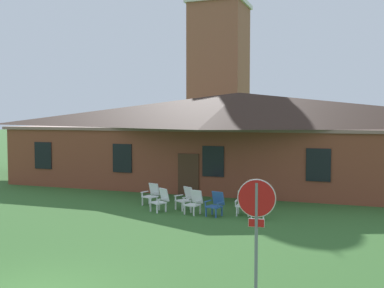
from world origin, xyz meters
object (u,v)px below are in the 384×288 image
Objects in this scene: lawn_chair_middle at (194,202)px; lawn_chair_right_end at (216,203)px; lawn_chair_left_end at (185,198)px; lawn_chair_by_porch at (151,194)px; lawn_chair_near_door at (161,200)px; lawn_chair_under_eave at (257,206)px; lawn_chair_far_side at (244,202)px; stop_sign at (256,216)px.

lawn_chair_middle and lawn_chair_right_end have the same top height.
lawn_chair_by_porch is at bearing 166.05° from lawn_chair_left_end.
lawn_chair_near_door is at bearing -138.55° from lawn_chair_left_end.
lawn_chair_under_eave is at bearing 1.17° from lawn_chair_right_end.
lawn_chair_near_door is 1.00× the size of lawn_chair_far_side.
lawn_chair_middle is (-4.32, 8.29, -1.41)m from stop_sign.
lawn_chair_near_door and lawn_chair_under_eave have the same top height.
lawn_chair_middle is at bearing 117.54° from stop_sign.
lawn_chair_near_door is 4.10m from lawn_chair_under_eave.
lawn_chair_near_door and lawn_chair_far_side have the same top height.
lawn_chair_by_porch is (-6.76, 9.46, -1.41)m from stop_sign.
lawn_chair_far_side is (1.01, 0.58, 0.00)m from lawn_chair_right_end.
lawn_chair_middle is at bearing -25.68° from lawn_chair_by_porch.
lawn_chair_left_end is (-4.98, 9.02, -1.41)m from stop_sign.
lawn_chair_by_porch is 2.71m from lawn_chair_middle.
lawn_chair_left_end is 1.00× the size of lawn_chair_under_eave.
lawn_chair_near_door is 3.46m from lawn_chair_far_side.
stop_sign is 2.81× the size of lawn_chair_far_side.
lawn_chair_left_end and lawn_chair_middle have the same top height.
lawn_chair_by_porch is 3.59m from lawn_chair_right_end.
lawn_chair_near_door is 2.42m from lawn_chair_right_end.
stop_sign reaches higher than lawn_chair_by_porch.
lawn_chair_right_end is at bearing -2.84° from lawn_chair_middle.
lawn_chair_under_eave is at bearing -0.26° from lawn_chair_middle.
stop_sign is 11.71m from lawn_chair_by_porch.
lawn_chair_far_side is at bearing -4.39° from lawn_chair_left_end.
stop_sign is 2.81× the size of lawn_chair_left_end.
lawn_chair_by_porch is at bearing 154.32° from lawn_chair_middle.
stop_sign is 2.81× the size of lawn_chair_under_eave.
lawn_chair_near_door is 1.00× the size of lawn_chair_under_eave.
lawn_chair_right_end is at bearing -150.15° from lawn_chair_far_side.
lawn_chair_right_end is at bearing -178.83° from lawn_chair_under_eave.
lawn_chair_under_eave is (-1.71, 8.27, -1.41)m from stop_sign.
lawn_chair_left_end is (0.83, 0.73, 0.00)m from lawn_chair_near_door.
lawn_chair_left_end and lawn_chair_under_eave have the same top height.
stop_sign reaches higher than lawn_chair_near_door.
stop_sign is 9.45m from lawn_chair_middle.
lawn_chair_under_eave is (1.68, 0.03, 0.00)m from lawn_chair_right_end.
lawn_chair_far_side and lawn_chair_under_eave have the same top height.
lawn_chair_middle and lawn_chair_under_eave have the same top height.
lawn_chair_left_end is at bearing 41.45° from lawn_chair_near_door.
lawn_chair_middle is at bearing 177.16° from lawn_chair_right_end.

